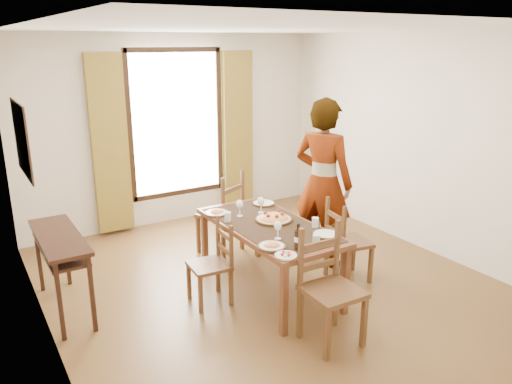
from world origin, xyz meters
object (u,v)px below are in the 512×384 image
console_table (60,246)px  pasta_platter (274,216)px  man (323,183)px  dining_table (269,230)px

console_table → pasta_platter: 2.15m
man → dining_table: bearing=82.7°
dining_table → man: bearing=16.8°
console_table → dining_table: console_table is taller
console_table → dining_table: bearing=-20.1°
dining_table → pasta_platter: size_ratio=4.34×
man → pasta_platter: size_ratio=4.97×
console_table → dining_table: (1.95, -0.71, 0.00)m
man → pasta_platter: bearing=80.7°
dining_table → pasta_platter: pasta_platter is taller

